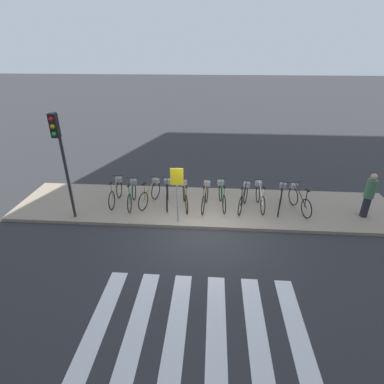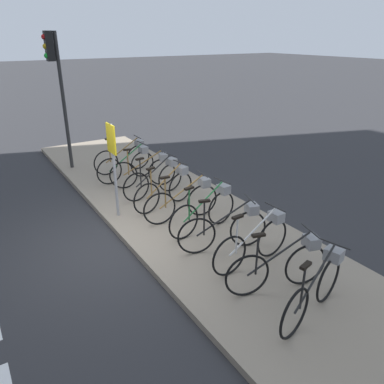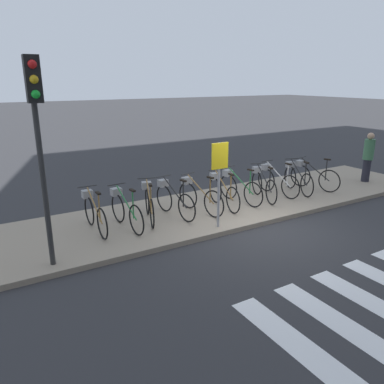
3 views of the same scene
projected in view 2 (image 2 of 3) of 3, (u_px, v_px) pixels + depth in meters
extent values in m
plane|color=#2D2D30|center=(122.00, 241.00, 7.42)|extent=(120.00, 120.00, 0.00)
cube|color=gray|center=(189.00, 220.00, 8.17)|extent=(14.66, 3.14, 0.12)
torus|color=black|center=(106.00, 163.00, 10.46)|extent=(0.04, 0.72, 0.72)
torus|color=black|center=(138.00, 157.00, 10.94)|extent=(0.04, 0.72, 0.72)
cylinder|color=olive|center=(122.00, 150.00, 10.59)|extent=(0.04, 1.00, 0.61)
cylinder|color=olive|center=(110.00, 151.00, 10.40)|extent=(0.03, 0.03, 0.65)
cube|color=black|center=(109.00, 139.00, 10.27)|extent=(0.07, 0.20, 0.04)
cylinder|color=#262626|center=(137.00, 137.00, 10.71)|extent=(0.46, 0.03, 0.02)
cube|color=gray|center=(139.00, 143.00, 10.81)|extent=(0.24, 0.20, 0.18)
torus|color=black|center=(109.00, 171.00, 9.80)|extent=(0.09, 0.72, 0.72)
torus|color=black|center=(142.00, 164.00, 10.34)|extent=(0.09, 0.72, 0.72)
cylinder|color=#267238|center=(126.00, 157.00, 9.96)|extent=(0.11, 1.00, 0.61)
cylinder|color=#267238|center=(113.00, 159.00, 9.75)|extent=(0.03, 0.03, 0.65)
cube|color=black|center=(112.00, 146.00, 9.62)|extent=(0.08, 0.20, 0.04)
cylinder|color=#262626|center=(141.00, 143.00, 10.11)|extent=(0.46, 0.06, 0.02)
cube|color=gray|center=(143.00, 150.00, 10.21)|extent=(0.25, 0.22, 0.18)
torus|color=black|center=(124.00, 175.00, 9.53)|extent=(0.25, 0.69, 0.72)
torus|color=black|center=(162.00, 172.00, 9.76)|extent=(0.25, 0.69, 0.72)
cylinder|color=olive|center=(142.00, 163.00, 9.53)|extent=(0.34, 0.97, 0.61)
cylinder|color=olive|center=(128.00, 163.00, 9.44)|extent=(0.04, 0.04, 0.65)
cube|color=black|center=(127.00, 150.00, 9.30)|extent=(0.13, 0.21, 0.04)
cylinder|color=#262626|center=(161.00, 150.00, 9.52)|extent=(0.45, 0.16, 0.02)
cube|color=gray|center=(163.00, 157.00, 9.61)|extent=(0.29, 0.26, 0.18)
torus|color=black|center=(136.00, 187.00, 8.79)|extent=(0.12, 0.72, 0.72)
torus|color=black|center=(170.00, 178.00, 9.37)|extent=(0.12, 0.72, 0.72)
cylinder|color=black|center=(153.00, 171.00, 8.97)|extent=(0.15, 1.00, 0.61)
cylinder|color=black|center=(140.00, 173.00, 8.75)|extent=(0.04, 0.04, 0.65)
cube|color=black|center=(140.00, 159.00, 8.61)|extent=(0.09, 0.21, 0.04)
cylinder|color=#262626|center=(170.00, 154.00, 9.13)|extent=(0.46, 0.08, 0.02)
cube|color=gray|center=(171.00, 162.00, 9.24)|extent=(0.26, 0.23, 0.18)
torus|color=black|center=(147.00, 199.00, 8.17)|extent=(0.18, 0.71, 0.72)
torus|color=black|center=(180.00, 187.00, 8.80)|extent=(0.18, 0.71, 0.72)
cylinder|color=olive|center=(164.00, 181.00, 8.37)|extent=(0.23, 0.99, 0.61)
cylinder|color=olive|center=(151.00, 183.00, 8.13)|extent=(0.04, 0.04, 0.65)
cube|color=black|center=(150.00, 168.00, 8.00)|extent=(0.11, 0.21, 0.04)
cylinder|color=#262626|center=(180.00, 162.00, 8.56)|extent=(0.46, 0.11, 0.02)
cube|color=gray|center=(182.00, 170.00, 8.67)|extent=(0.27, 0.24, 0.18)
torus|color=black|center=(160.00, 209.00, 7.70)|extent=(0.11, 0.72, 0.72)
torus|color=black|center=(202.00, 200.00, 8.10)|extent=(0.11, 0.72, 0.72)
cylinder|color=olive|center=(181.00, 192.00, 7.79)|extent=(0.14, 1.00, 0.61)
cylinder|color=olive|center=(165.00, 193.00, 7.63)|extent=(0.04, 0.04, 0.65)
cube|color=black|center=(165.00, 177.00, 7.50)|extent=(0.09, 0.21, 0.04)
cylinder|color=#262626|center=(202.00, 174.00, 7.86)|extent=(0.46, 0.07, 0.02)
cube|color=gray|center=(204.00, 182.00, 7.96)|extent=(0.26, 0.23, 0.18)
torus|color=black|center=(184.00, 222.00, 7.15)|extent=(0.13, 0.72, 0.72)
torus|color=black|center=(221.00, 208.00, 7.73)|extent=(0.13, 0.72, 0.72)
cylinder|color=#267238|center=(203.00, 202.00, 7.33)|extent=(0.16, 1.00, 0.61)
cylinder|color=#267238|center=(189.00, 205.00, 7.11)|extent=(0.04, 0.04, 0.65)
cube|color=black|center=(189.00, 188.00, 6.97)|extent=(0.09, 0.21, 0.04)
cylinder|color=#262626|center=(222.00, 181.00, 7.50)|extent=(0.46, 0.08, 0.02)
cube|color=gray|center=(223.00, 189.00, 7.60)|extent=(0.26, 0.23, 0.18)
torus|color=black|center=(197.00, 236.00, 6.66)|extent=(0.24, 0.70, 0.72)
torus|color=black|center=(248.00, 229.00, 6.91)|extent=(0.24, 0.70, 0.72)
cylinder|color=black|center=(223.00, 218.00, 6.67)|extent=(0.32, 0.97, 0.61)
cylinder|color=black|center=(204.00, 219.00, 6.57)|extent=(0.04, 0.04, 0.65)
cube|color=black|center=(204.00, 201.00, 6.44)|extent=(0.12, 0.21, 0.04)
cylinder|color=#262626|center=(250.00, 199.00, 6.67)|extent=(0.45, 0.15, 0.02)
cube|color=gray|center=(252.00, 209.00, 6.76)|extent=(0.29, 0.26, 0.18)
torus|color=black|center=(229.00, 256.00, 6.06)|extent=(0.08, 0.72, 0.72)
torus|color=black|center=(272.00, 238.00, 6.59)|extent=(0.08, 0.72, 0.72)
cylinder|color=silver|center=(253.00, 232.00, 6.21)|extent=(0.09, 1.00, 0.61)
cylinder|color=silver|center=(237.00, 236.00, 6.01)|extent=(0.03, 0.03, 0.65)
cube|color=black|center=(238.00, 217.00, 5.88)|extent=(0.08, 0.20, 0.04)
cylinder|color=#262626|center=(275.00, 207.00, 6.35)|extent=(0.46, 0.05, 0.02)
cube|color=gray|center=(276.00, 217.00, 6.46)|extent=(0.25, 0.21, 0.18)
torus|color=black|center=(247.00, 276.00, 5.57)|extent=(0.23, 0.70, 0.72)
torus|color=black|center=(305.00, 265.00, 5.83)|extent=(0.23, 0.70, 0.72)
cylinder|color=black|center=(279.00, 254.00, 5.58)|extent=(0.30, 0.98, 0.61)
cylinder|color=black|center=(257.00, 256.00, 5.48)|extent=(0.04, 0.04, 0.65)
cube|color=black|center=(259.00, 235.00, 5.34)|extent=(0.12, 0.21, 0.04)
cylinder|color=#262626|center=(310.00, 230.00, 5.59)|extent=(0.45, 0.15, 0.02)
cube|color=gray|center=(311.00, 242.00, 5.68)|extent=(0.28, 0.26, 0.18)
torus|color=black|center=(295.00, 314.00, 4.81)|extent=(0.22, 0.70, 0.72)
torus|color=black|center=(328.00, 280.00, 5.47)|extent=(0.22, 0.70, 0.72)
cylinder|color=black|center=(315.00, 278.00, 5.03)|extent=(0.28, 0.98, 0.61)
cylinder|color=black|center=(303.00, 288.00, 4.78)|extent=(0.04, 0.04, 0.65)
cube|color=black|center=(306.00, 265.00, 4.64)|extent=(0.12, 0.21, 0.04)
cylinder|color=#262626|center=(334.00, 244.00, 5.24)|extent=(0.45, 0.14, 0.02)
cube|color=gray|center=(334.00, 255.00, 5.35)|extent=(0.28, 0.25, 0.18)
cylinder|color=#2D2D2D|center=(64.00, 104.00, 10.48)|extent=(0.10, 0.10, 3.76)
cube|color=black|center=(49.00, 46.00, 9.80)|extent=(0.24, 0.20, 0.75)
sphere|color=red|center=(44.00, 37.00, 9.67)|extent=(0.14, 0.14, 0.14)
sphere|color=gold|center=(45.00, 46.00, 9.76)|extent=(0.14, 0.14, 0.14)
sphere|color=green|center=(47.00, 56.00, 9.85)|extent=(0.14, 0.14, 0.14)
cylinder|color=#99999E|center=(115.00, 172.00, 7.84)|extent=(0.06, 0.06, 2.03)
cube|color=yellow|center=(111.00, 139.00, 7.55)|extent=(0.44, 0.03, 0.60)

